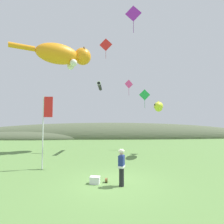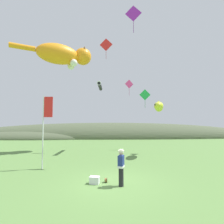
% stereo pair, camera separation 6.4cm
% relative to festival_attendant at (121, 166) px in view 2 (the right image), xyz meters
% --- Properties ---
extents(ground_plane, '(120.00, 120.00, 0.00)m').
position_rel_festival_attendant_xyz_m(ground_plane, '(-0.34, 0.42, -0.95)').
color(ground_plane, '#5B8442').
extents(distant_hill_ridge, '(63.71, 11.01, 6.07)m').
position_rel_festival_attendant_xyz_m(distant_hill_ridge, '(-2.17, 27.57, -0.95)').
color(distant_hill_ridge, '#4C563D').
rests_on(distant_hill_ridge, ground).
extents(festival_attendant, '(0.38, 0.48, 1.77)m').
position_rel_festival_attendant_xyz_m(festival_attendant, '(0.00, 0.00, 0.00)').
color(festival_attendant, black).
rests_on(festival_attendant, ground).
extents(kite_spool, '(0.13, 0.25, 0.25)m').
position_rel_festival_attendant_xyz_m(kite_spool, '(-0.75, 0.54, -0.83)').
color(kite_spool, olive).
rests_on(kite_spool, ground).
extents(picnic_cooler, '(0.54, 0.41, 0.36)m').
position_rel_festival_attendant_xyz_m(picnic_cooler, '(-1.32, 0.37, -0.77)').
color(picnic_cooler, white).
rests_on(picnic_cooler, ground).
extents(festival_banner_pole, '(0.66, 0.08, 4.90)m').
position_rel_festival_attendant_xyz_m(festival_banner_pole, '(-4.89, 3.27, 2.25)').
color(festival_banner_pole, silver).
rests_on(festival_banner_pole, ground).
extents(kite_giant_cat, '(7.75, 4.41, 2.54)m').
position_rel_festival_attendant_xyz_m(kite_giant_cat, '(-5.53, 10.24, 9.52)').
color(kite_giant_cat, orange).
extents(kite_fish_windsock, '(1.65, 3.10, 0.92)m').
position_rel_festival_attendant_xyz_m(kite_fish_windsock, '(4.17, 7.72, 3.66)').
color(kite_fish_windsock, yellow).
extents(kite_tube_streamer, '(0.45, 3.23, 0.44)m').
position_rel_festival_attendant_xyz_m(kite_tube_streamer, '(-1.53, 10.33, 6.10)').
color(kite_tube_streamer, black).
extents(kite_diamond_green, '(1.32, 0.05, 2.22)m').
position_rel_festival_attendant_xyz_m(kite_diamond_green, '(3.72, 11.69, 5.38)').
color(kite_diamond_green, green).
extents(kite_diamond_red, '(1.45, 0.24, 2.36)m').
position_rel_festival_attendant_xyz_m(kite_diamond_red, '(-0.87, 10.51, 10.86)').
color(kite_diamond_red, red).
extents(kite_diamond_violet, '(1.28, 0.22, 2.19)m').
position_rel_festival_attendant_xyz_m(kite_diamond_violet, '(1.33, 4.44, 10.62)').
color(kite_diamond_violet, purple).
extents(kite_diamond_pink, '(1.09, 0.36, 2.04)m').
position_rel_festival_attendant_xyz_m(kite_diamond_pink, '(2.02, 13.01, 6.94)').
color(kite_diamond_pink, '#E53F8C').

